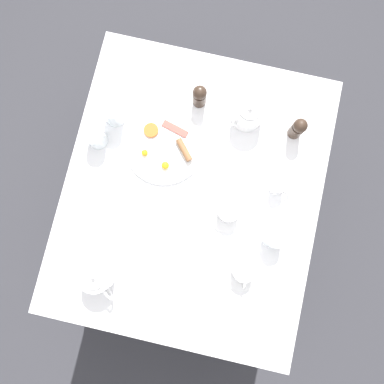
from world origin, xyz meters
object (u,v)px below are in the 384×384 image
teacup_with_saucer_left (243,271)px  fork_by_plate (124,72)px  teapot_near (98,276)px  water_glass_tall (274,238)px  wine_glass_spare (113,113)px  water_glass_short (96,137)px  teacup_with_saucer_right (228,212)px  knife_by_plate (165,228)px  breakfast_plate (164,147)px  teapot_far (249,113)px  creamer_jug (278,187)px  pepper_grinder (298,128)px  salt_grinder (200,96)px

teacup_with_saucer_left → fork_by_plate: (-0.62, 0.66, -0.02)m
teapot_near → water_glass_tall: 0.65m
wine_glass_spare → water_glass_short: bearing=-112.7°
wine_glass_spare → fork_by_plate: size_ratio=0.68×
teacup_with_saucer_right → wine_glass_spare: (-0.51, 0.27, 0.03)m
knife_by_plate → breakfast_plate: bearing=103.5°
teapot_far → water_glass_tall: bearing=62.7°
breakfast_plate → teacup_with_saucer_left: (0.39, -0.40, 0.02)m
creamer_jug → fork_by_plate: creamer_jug is taller
breakfast_plate → pepper_grinder: size_ratio=2.56×
water_glass_tall → fork_by_plate: (-0.71, 0.51, -0.04)m
breakfast_plate → knife_by_plate: (0.07, -0.31, -0.01)m
breakfast_plate → creamer_jug: (0.46, -0.06, 0.02)m
fork_by_plate → wine_glass_spare: bearing=-84.9°
pepper_grinder → fork_by_plate: size_ratio=0.75×
creamer_jug → fork_by_plate: bearing=154.8°
water_glass_short → pepper_grinder: pepper_grinder is taller
water_glass_short → salt_grinder: size_ratio=0.72×
teapot_near → creamer_jug: teapot_near is taller
water_glass_short → fork_by_plate: water_glass_short is taller
teacup_with_saucer_left → teacup_with_saucer_right: (-0.10, 0.20, -0.00)m
teapot_far → teacup_with_saucer_right: (0.01, -0.38, -0.02)m
water_glass_short → salt_grinder: salt_grinder is taller
breakfast_plate → knife_by_plate: size_ratio=1.72×
knife_by_plate → teacup_with_saucer_left: bearing=-15.8°
breakfast_plate → creamer_jug: size_ratio=3.80×
pepper_grinder → creamer_jug: bearing=-96.2°
teacup_with_saucer_right → fork_by_plate: (-0.53, 0.46, -0.02)m
water_glass_tall → teapot_near: bearing=-155.0°
breakfast_plate → teacup_with_saucer_right: (0.29, -0.19, 0.02)m
teapot_near → teacup_with_saucer_right: bearing=-95.8°
water_glass_tall → fork_by_plate: bearing=144.0°
creamer_jug → salt_grinder: bearing=143.4°
teapot_far → water_glass_tall: 0.48m
teacup_with_saucer_left → water_glass_short: water_glass_short is taller
water_glass_short → teacup_with_saucer_left: bearing=-29.3°
water_glass_tall → creamer_jug: size_ratio=1.04×
teapot_near → knife_by_plate: 0.30m
teapot_far → water_glass_short: (-0.55, -0.22, -0.01)m
teacup_with_saucer_left → creamer_jug: bearing=79.2°
teacup_with_saucer_right → pepper_grinder: bearing=62.6°
creamer_jug → teapot_near: bearing=-140.8°
breakfast_plate → knife_by_plate: 0.31m
creamer_jug → knife_by_plate: bearing=-147.4°
teapot_near → water_glass_short: 0.52m
breakfast_plate → water_glass_short: (-0.26, -0.03, 0.03)m
teacup_with_saucer_right → knife_by_plate: teacup_with_saucer_right is taller
water_glass_tall → fork_by_plate: size_ratio=0.53×
teapot_near → fork_by_plate: 0.80m
breakfast_plate → teacup_with_saucer_right: bearing=-33.4°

